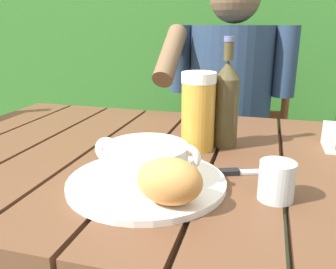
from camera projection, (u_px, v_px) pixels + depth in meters
The scene contains 11 objects.
dining_table at pixel (181, 196), 0.84m from camera, with size 1.32×0.81×0.76m.
hedge_backdrop at pixel (229, 23), 2.16m from camera, with size 3.62×0.90×2.27m.
chair_near_diner at pixel (230, 151), 1.66m from camera, with size 0.50×0.42×0.94m.
person_eating at pixel (228, 107), 1.40m from camera, with size 0.48×0.47×1.25m.
serving_plate at pixel (147, 182), 0.66m from camera, with size 0.30×0.30×0.01m.
soup_bowl at pixel (146, 161), 0.65m from camera, with size 0.20×0.15×0.08m.
bread_roll at pixel (170, 181), 0.56m from camera, with size 0.11×0.08×0.08m.
beer_glass at pixel (198, 111), 0.83m from camera, with size 0.08×0.08×0.18m.
beer_bottle at pixel (226, 102), 0.85m from camera, with size 0.06×0.06×0.26m.
water_glass_small at pixel (277, 181), 0.60m from camera, with size 0.06×0.06×0.07m.
table_knife at pixel (237, 172), 0.71m from camera, with size 0.14×0.07×0.01m.
Camera 1 is at (0.17, -0.74, 1.05)m, focal length 37.96 mm.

